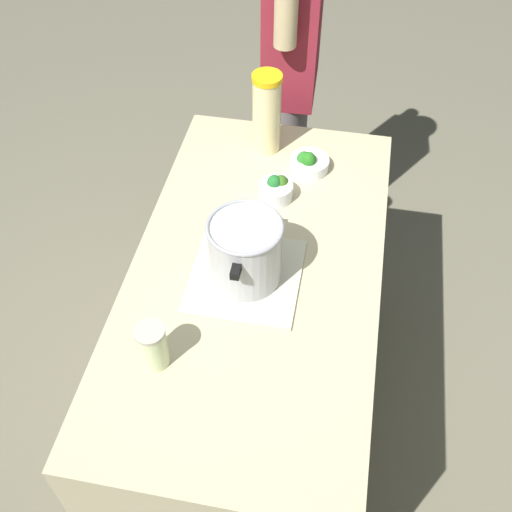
{
  "coord_description": "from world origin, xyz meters",
  "views": [
    {
      "loc": [
        -1.15,
        -0.22,
        2.27
      ],
      "look_at": [
        0.0,
        0.0,
        0.95
      ],
      "focal_mm": 43.31,
      "sensor_mm": 36.0,
      "label": 1
    }
  ],
  "objects_px": {
    "cooking_pot": "(245,251)",
    "broccoli_bowl_front": "(276,189)",
    "lemonade_pitcher": "(267,113)",
    "mason_jar": "(152,346)",
    "broccoli_bowl_center": "(308,163)",
    "person_cook": "(291,74)"
  },
  "relations": [
    {
      "from": "lemonade_pitcher",
      "to": "cooking_pot",
      "type": "bearing_deg",
      "value": -175.66
    },
    {
      "from": "person_cook",
      "to": "cooking_pot",
      "type": "bearing_deg",
      "value": -178.66
    },
    {
      "from": "cooking_pot",
      "to": "broccoli_bowl_front",
      "type": "distance_m",
      "value": 0.36
    },
    {
      "from": "cooking_pot",
      "to": "lemonade_pitcher",
      "type": "height_order",
      "value": "lemonade_pitcher"
    },
    {
      "from": "cooking_pot",
      "to": "broccoli_bowl_front",
      "type": "bearing_deg",
      "value": -4.97
    },
    {
      "from": "broccoli_bowl_front",
      "to": "broccoli_bowl_center",
      "type": "distance_m",
      "value": 0.18
    },
    {
      "from": "mason_jar",
      "to": "broccoli_bowl_center",
      "type": "height_order",
      "value": "mason_jar"
    },
    {
      "from": "cooking_pot",
      "to": "broccoli_bowl_center",
      "type": "relative_size",
      "value": 2.11
    },
    {
      "from": "broccoli_bowl_front",
      "to": "person_cook",
      "type": "bearing_deg",
      "value": 4.54
    },
    {
      "from": "broccoli_bowl_center",
      "to": "cooking_pot",
      "type": "bearing_deg",
      "value": 167.24
    },
    {
      "from": "lemonade_pitcher",
      "to": "broccoli_bowl_center",
      "type": "distance_m",
      "value": 0.22
    },
    {
      "from": "cooking_pot",
      "to": "lemonade_pitcher",
      "type": "distance_m",
      "value": 0.6
    },
    {
      "from": "broccoli_bowl_center",
      "to": "broccoli_bowl_front",
      "type": "bearing_deg",
      "value": 151.7
    },
    {
      "from": "broccoli_bowl_front",
      "to": "broccoli_bowl_center",
      "type": "relative_size",
      "value": 0.83
    },
    {
      "from": "lemonade_pitcher",
      "to": "broccoli_bowl_center",
      "type": "relative_size",
      "value": 2.19
    },
    {
      "from": "mason_jar",
      "to": "person_cook",
      "type": "height_order",
      "value": "person_cook"
    },
    {
      "from": "cooking_pot",
      "to": "mason_jar",
      "type": "bearing_deg",
      "value": 151.53
    },
    {
      "from": "cooking_pot",
      "to": "person_cook",
      "type": "bearing_deg",
      "value": 1.34
    },
    {
      "from": "lemonade_pitcher",
      "to": "broccoli_bowl_front",
      "type": "xyz_separation_m",
      "value": [
        -0.24,
        -0.08,
        -0.11
      ]
    },
    {
      "from": "broccoli_bowl_front",
      "to": "broccoli_bowl_center",
      "type": "xyz_separation_m",
      "value": [
        0.16,
        -0.08,
        -0.01
      ]
    },
    {
      "from": "cooking_pot",
      "to": "mason_jar",
      "type": "distance_m",
      "value": 0.37
    },
    {
      "from": "mason_jar",
      "to": "broccoli_bowl_center",
      "type": "bearing_deg",
      "value": -19.23
    }
  ]
}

